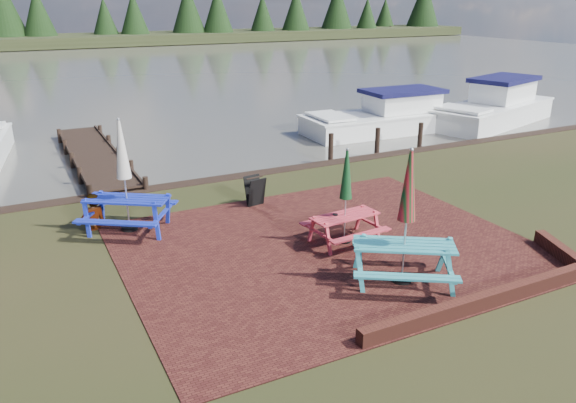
# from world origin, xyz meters

# --- Properties ---
(ground) EXTENTS (120.00, 120.00, 0.00)m
(ground) POSITION_xyz_m (0.00, 0.00, 0.00)
(ground) COLOR black
(ground) RESTS_ON ground
(paving) EXTENTS (9.00, 7.50, 0.02)m
(paving) POSITION_xyz_m (0.00, 1.00, 0.01)
(paving) COLOR #351311
(paving) RESTS_ON ground
(brick_wall) EXTENTS (6.21, 1.79, 0.30)m
(brick_wall) POSITION_xyz_m (2.15, -2.42, 0.15)
(brick_wall) COLOR #4C1E16
(brick_wall) RESTS_ON ground
(water) EXTENTS (120.00, 60.00, 0.02)m
(water) POSITION_xyz_m (0.00, 37.00, 0.00)
(water) COLOR #4C4B41
(water) RESTS_ON ground
(far_treeline) EXTENTS (120.00, 10.00, 8.10)m
(far_treeline) POSITION_xyz_m (0.00, 66.00, 3.28)
(far_treeline) COLOR black
(far_treeline) RESTS_ON ground
(picnic_table_teal) EXTENTS (2.61, 2.54, 2.75)m
(picnic_table_teal) POSITION_xyz_m (0.52, -1.10, 0.96)
(picnic_table_teal) COLOR teal
(picnic_table_teal) RESTS_ON ground
(picnic_table_red) EXTENTS (1.72, 1.56, 2.24)m
(picnic_table_red) POSITION_xyz_m (0.53, 1.09, 0.78)
(picnic_table_red) COLOR #C3323F
(picnic_table_red) RESTS_ON ground
(picnic_table_blue) EXTENTS (2.63, 2.57, 2.76)m
(picnic_table_blue) POSITION_xyz_m (-3.80, 4.08, 0.97)
(picnic_table_blue) COLOR #1626A7
(picnic_table_blue) RESTS_ON ground
(chalkboard) EXTENTS (0.53, 0.55, 0.81)m
(chalkboard) POSITION_xyz_m (-0.33, 4.30, 0.42)
(chalkboard) COLOR black
(chalkboard) RESTS_ON ground
(jetty) EXTENTS (1.76, 9.08, 1.00)m
(jetty) POSITION_xyz_m (-3.50, 11.28, 0.11)
(jetty) COLOR black
(jetty) RESTS_ON ground
(boat_near) EXTENTS (7.46, 2.78, 2.00)m
(boat_near) POSITION_xyz_m (8.87, 10.75, 0.40)
(boat_near) COLOR white
(boat_near) RESTS_ON ground
(boat_far) EXTENTS (7.84, 4.68, 2.31)m
(boat_far) POSITION_xyz_m (14.29, 9.88, 0.49)
(boat_far) COLOR white
(boat_far) RESTS_ON ground
(person) EXTENTS (0.75, 0.61, 1.79)m
(person) POSITION_xyz_m (-4.56, 4.59, 0.89)
(person) COLOR gray
(person) RESTS_ON ground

